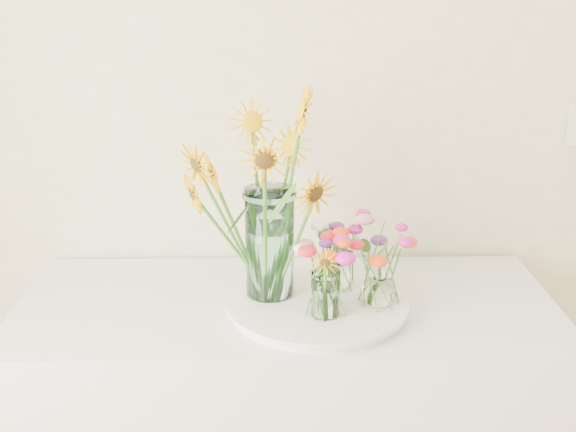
# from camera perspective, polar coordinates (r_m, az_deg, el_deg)

# --- Properties ---
(tray) EXTENTS (0.44, 0.44, 0.02)m
(tray) POSITION_cam_1_polar(r_m,az_deg,el_deg) (1.84, 2.31, -7.16)
(tray) COLOR white
(tray) RESTS_ON counter
(mason_jar) EXTENTS (0.13, 0.13, 0.29)m
(mason_jar) POSITION_cam_1_polar(r_m,az_deg,el_deg) (1.82, -1.46, -2.15)
(mason_jar) COLOR #A1D8D5
(mason_jar) RESTS_ON tray
(sunflower_bouquet) EXTENTS (0.71, 0.71, 0.53)m
(sunflower_bouquet) POSITION_cam_1_polar(r_m,az_deg,el_deg) (1.78, -1.49, 1.53)
(sunflower_bouquet) COLOR #F2B205
(sunflower_bouquet) RESTS_ON tray
(small_vase_a) EXTENTS (0.09, 0.09, 0.12)m
(small_vase_a) POSITION_cam_1_polar(r_m,az_deg,el_deg) (1.74, 2.98, -6.18)
(small_vase_a) COLOR white
(small_vase_a) RESTS_ON tray
(wildflower_posy_a) EXTENTS (0.19, 0.19, 0.21)m
(wildflower_posy_a) POSITION_cam_1_polar(r_m,az_deg,el_deg) (1.72, 3.00, -4.82)
(wildflower_posy_a) COLOR #FF4316
(wildflower_posy_a) RESTS_ON tray
(small_vase_b) EXTENTS (0.11, 0.11, 0.13)m
(small_vase_b) POSITION_cam_1_polar(r_m,az_deg,el_deg) (1.81, 7.25, -5.18)
(small_vase_b) COLOR white
(small_vase_b) RESTS_ON tray
(wildflower_posy_b) EXTENTS (0.22, 0.22, 0.22)m
(wildflower_posy_b) POSITION_cam_1_polar(r_m,az_deg,el_deg) (1.79, 7.31, -3.86)
(wildflower_posy_b) COLOR #FF4316
(wildflower_posy_b) RESTS_ON tray
(small_vase_c) EXTENTS (0.08, 0.08, 0.12)m
(small_vase_c) POSITION_cam_1_polar(r_m,az_deg,el_deg) (1.89, 4.01, -4.07)
(small_vase_c) COLOR white
(small_vase_c) RESTS_ON tray
(wildflower_posy_c) EXTENTS (0.21, 0.21, 0.21)m
(wildflower_posy_c) POSITION_cam_1_polar(r_m,az_deg,el_deg) (1.88, 4.04, -2.80)
(wildflower_posy_c) COLOR #FF4316
(wildflower_posy_c) RESTS_ON tray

